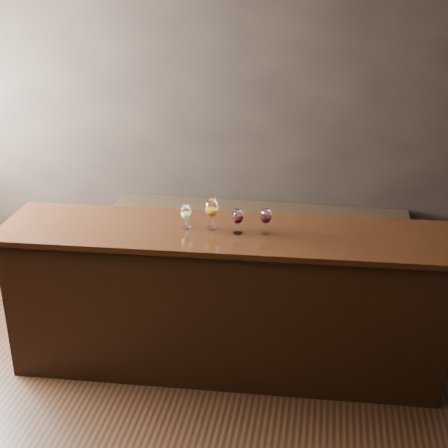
% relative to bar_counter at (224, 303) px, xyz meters
% --- Properties ---
extents(room_shell, '(5.02, 4.52, 2.81)m').
position_rel_bar_counter_xyz_m(room_shell, '(-0.75, -0.93, 1.27)').
color(room_shell, black).
rests_on(room_shell, ground).
extents(bar_counter, '(3.11, 0.81, 1.08)m').
position_rel_bar_counter_xyz_m(bar_counter, '(0.00, 0.00, 0.00)').
color(bar_counter, black).
rests_on(bar_counter, ground).
extents(bar_top, '(3.22, 0.89, 0.04)m').
position_rel_bar_counter_xyz_m(bar_top, '(0.00, 0.00, 0.56)').
color(bar_top, black).
rests_on(bar_top, bar_counter).
extents(back_bar_shelf, '(2.51, 0.40, 0.90)m').
position_rel_bar_counter_xyz_m(back_bar_shelf, '(0.13, 0.98, -0.09)').
color(back_bar_shelf, black).
rests_on(back_bar_shelf, ground).
extents(glass_white, '(0.07, 0.07, 0.17)m').
position_rel_bar_counter_xyz_m(glass_white, '(-0.27, 0.00, 0.70)').
color(glass_white, white).
rests_on(glass_white, bar_top).
extents(glass_amber, '(0.09, 0.09, 0.22)m').
position_rel_bar_counter_xyz_m(glass_amber, '(-0.09, 0.03, 0.73)').
color(glass_amber, white).
rests_on(glass_amber, bar_top).
extents(glass_red_a, '(0.08, 0.08, 0.18)m').
position_rel_bar_counter_xyz_m(glass_red_a, '(0.10, -0.03, 0.70)').
color(glass_red_a, white).
rests_on(glass_red_a, bar_top).
extents(glass_red_b, '(0.08, 0.08, 0.18)m').
position_rel_bar_counter_xyz_m(glass_red_b, '(0.29, 0.01, 0.70)').
color(glass_red_b, white).
rests_on(glass_red_b, bar_top).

